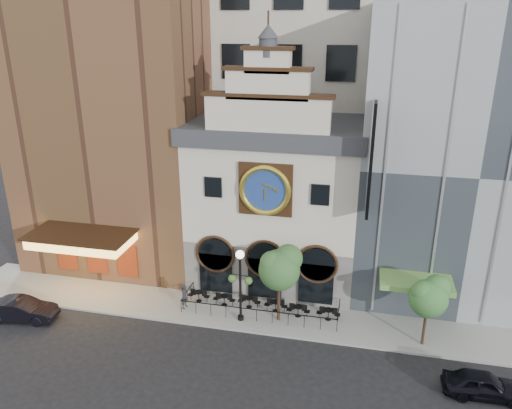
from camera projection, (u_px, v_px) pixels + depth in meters
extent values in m
plane|color=black|center=(253.00, 334.00, 32.22)|extent=(120.00, 120.00, 0.00)
cube|color=gray|center=(261.00, 312.00, 34.48)|extent=(44.00, 5.00, 0.15)
cube|color=#605E5B|center=(275.00, 251.00, 38.78)|extent=(12.00, 8.00, 4.00)
cube|color=silver|center=(276.00, 184.00, 36.85)|extent=(12.00, 8.00, 7.00)
cube|color=#2D3035|center=(277.00, 129.00, 35.41)|extent=(12.60, 8.60, 1.20)
cube|color=black|center=(266.00, 189.00, 32.80)|extent=(3.60, 0.25, 3.60)
cylinder|color=navy|center=(265.00, 190.00, 32.67)|extent=(3.10, 0.12, 3.10)
torus|color=gold|center=(265.00, 191.00, 32.60)|extent=(3.46, 0.36, 3.46)
cylinder|color=#2D3035|center=(268.00, 48.00, 30.12)|extent=(1.10, 1.10, 1.10)
cone|color=#2D3035|center=(268.00, 31.00, 29.78)|extent=(1.30, 1.30, 0.80)
cube|color=brown|center=(121.00, 105.00, 39.56)|extent=(14.00, 12.00, 25.00)
cube|color=#FFBF59|center=(82.00, 240.00, 35.43)|extent=(7.00, 3.40, 0.70)
cube|color=black|center=(81.00, 234.00, 35.27)|extent=(7.40, 3.80, 0.15)
cube|color=maroon|center=(97.00, 257.00, 37.71)|extent=(5.60, 0.15, 2.60)
cube|color=gray|center=(463.00, 154.00, 35.16)|extent=(14.00, 12.00, 20.00)
cube|color=#699E48|center=(416.00, 282.00, 31.54)|extent=(4.50, 2.40, 0.35)
cube|color=black|center=(371.00, 161.00, 29.71)|extent=(0.18, 1.60, 7.00)
cube|color=beige|center=(303.00, 7.00, 43.48)|extent=(20.00, 16.00, 40.00)
cylinder|color=black|center=(199.00, 292.00, 35.38)|extent=(0.68, 0.68, 0.03)
cylinder|color=black|center=(199.00, 297.00, 35.51)|extent=(0.06, 0.06, 0.72)
cylinder|color=black|center=(224.00, 296.00, 34.90)|extent=(0.68, 0.68, 0.03)
cylinder|color=black|center=(224.00, 300.00, 35.03)|extent=(0.06, 0.06, 0.72)
cylinder|color=black|center=(249.00, 298.00, 34.64)|extent=(0.68, 0.68, 0.03)
cylinder|color=black|center=(249.00, 303.00, 34.77)|extent=(0.06, 0.06, 0.72)
cylinder|color=black|center=(276.00, 302.00, 34.17)|extent=(0.68, 0.68, 0.03)
cylinder|color=black|center=(276.00, 306.00, 34.30)|extent=(0.06, 0.06, 0.72)
cylinder|color=black|center=(298.00, 307.00, 33.59)|extent=(0.68, 0.68, 0.03)
cylinder|color=black|center=(298.00, 311.00, 33.72)|extent=(0.06, 0.06, 0.72)
cylinder|color=black|center=(329.00, 310.00, 33.22)|extent=(0.68, 0.68, 0.03)
cylinder|color=black|center=(328.00, 315.00, 33.35)|extent=(0.06, 0.06, 0.72)
imported|color=black|center=(483.00, 385.00, 26.70)|extent=(4.27, 1.82, 1.44)
imported|color=black|center=(22.00, 310.00, 33.48)|extent=(4.80, 2.20, 1.53)
imported|color=black|center=(184.00, 296.00, 34.53)|extent=(0.54, 0.73, 1.83)
cylinder|color=black|center=(240.00, 289.00, 32.66)|extent=(0.17, 0.17, 4.65)
cylinder|color=black|center=(241.00, 318.00, 33.43)|extent=(0.41, 0.41, 0.28)
sphere|color=white|center=(240.00, 255.00, 31.78)|extent=(0.56, 0.56, 0.56)
sphere|color=#325D25|center=(232.00, 279.00, 32.56)|extent=(0.52, 0.52, 0.52)
sphere|color=#325D25|center=(248.00, 281.00, 32.28)|extent=(0.52, 0.52, 0.52)
cylinder|color=#382619|center=(279.00, 301.00, 32.96)|extent=(0.21, 0.21, 2.91)
sphere|color=#2B5923|center=(279.00, 270.00, 32.16)|extent=(2.70, 2.70, 2.70)
sphere|color=#2B5923|center=(288.00, 258.00, 32.08)|extent=(1.87, 1.87, 1.87)
sphere|color=#2B5923|center=(272.00, 264.00, 31.87)|extent=(1.66, 1.66, 1.66)
cylinder|color=#382619|center=(424.00, 327.00, 30.54)|extent=(0.18, 0.18, 2.52)
sphere|color=#2F6728|center=(428.00, 298.00, 29.85)|extent=(2.34, 2.34, 2.34)
sphere|color=#2F6728|center=(437.00, 288.00, 29.78)|extent=(1.62, 1.62, 1.62)
sphere|color=#2F6728|center=(423.00, 293.00, 29.60)|extent=(1.44, 1.44, 1.44)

